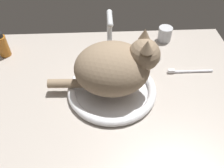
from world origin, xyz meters
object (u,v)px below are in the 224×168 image
object	(u,v)px
amber_bottle	(2,45)
metal_jar	(165,34)
faucet	(110,42)
cat	(117,67)
toothbrush	(189,71)
sink_basin	(112,89)

from	to	relation	value
amber_bottle	metal_jar	distance (cm)	70.48
metal_jar	faucet	bearing A→B (deg)	-154.40
amber_bottle	metal_jar	world-z (taller)	amber_bottle
cat	metal_jar	bearing A→B (deg)	52.47
cat	metal_jar	world-z (taller)	cat
metal_jar	toothbrush	size ratio (longest dim) A/B	0.37
cat	toothbrush	distance (cm)	32.74
amber_bottle	metal_jar	size ratio (longest dim) A/B	1.64
faucet	metal_jar	xyz separation A→B (cm)	(25.58, 12.26, -5.25)
faucet	toothbrush	xyz separation A→B (cm)	(30.94, -10.06, -7.94)
cat	amber_bottle	distance (cm)	52.28
sink_basin	metal_jar	distance (cm)	40.43
toothbrush	metal_jar	bearing A→B (deg)	103.51
amber_bottle	toothbrush	distance (cm)	77.01
cat	toothbrush	bearing A→B (deg)	16.98
faucet	cat	xyz separation A→B (cm)	(1.53, -19.04, 3.30)
toothbrush	amber_bottle	bearing A→B (deg)	168.83
faucet	cat	size ratio (longest dim) A/B	0.58
sink_basin	amber_bottle	bearing A→B (deg)	151.84
metal_jar	toothbrush	bearing A→B (deg)	-76.49
sink_basin	amber_bottle	xyz separation A→B (cm)	(-44.48, 23.81, 3.76)
sink_basin	toothbrush	bearing A→B (deg)	16.08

